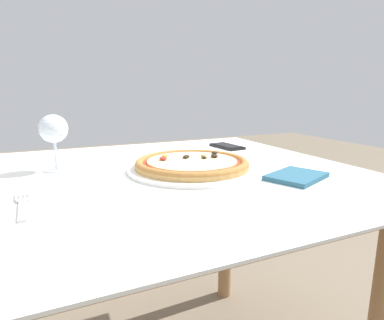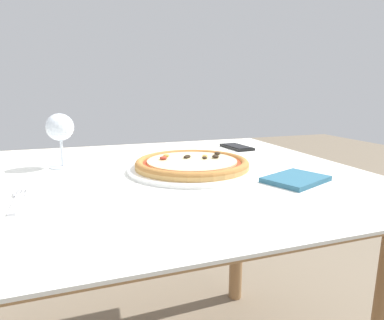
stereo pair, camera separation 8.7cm
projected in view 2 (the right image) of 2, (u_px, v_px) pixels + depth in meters
The scene contains 6 objects.
dining_table at pixel (126, 206), 0.87m from camera, with size 1.28×0.97×0.74m.
pizza_plate at pixel (192, 165), 0.89m from camera, with size 0.36×0.36×0.04m.
fork at pixel (18, 199), 0.65m from camera, with size 0.03×0.17×0.00m.
wine_glass_far_left at pixel (60, 129), 0.91m from camera, with size 0.08×0.08×0.16m.
cell_phone at pixel (237, 147), 1.24m from camera, with size 0.09×0.15×0.01m.
napkin_folded at pixel (296, 179), 0.78m from camera, with size 0.18×0.16×0.01m.
Camera 2 is at (-0.09, -0.84, 0.96)m, focal length 30.00 mm.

